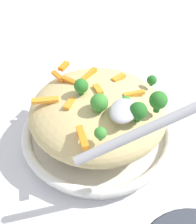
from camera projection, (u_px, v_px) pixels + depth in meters
name	position (u px, v px, depth m)	size (l,w,h in m)	color
ground_plane	(98.00, 139.00, 0.50)	(2.40, 2.40, 0.00)	silver
serving_bowl	(98.00, 132.00, 0.49)	(0.28, 0.28, 0.04)	white
pasta_mound	(98.00, 110.00, 0.45)	(0.24, 0.24, 0.09)	#D1BA7A
carrot_piece_0	(134.00, 94.00, 0.42)	(0.04, 0.01, 0.01)	orange
carrot_piece_1	(64.00, 66.00, 0.49)	(0.03, 0.01, 0.01)	orange
carrot_piece_2	(70.00, 103.00, 0.40)	(0.03, 0.01, 0.01)	orange
carrot_piece_3	(97.00, 89.00, 0.42)	(0.02, 0.01, 0.01)	orange
carrot_piece_4	(58.00, 76.00, 0.46)	(0.04, 0.01, 0.01)	orange
carrot_piece_5	(82.00, 137.00, 0.35)	(0.04, 0.01, 0.01)	orange
carrot_piece_6	(89.00, 75.00, 0.46)	(0.04, 0.01, 0.01)	orange
carrot_piece_7	(45.00, 100.00, 0.41)	(0.04, 0.01, 0.01)	orange
carrot_piece_8	(119.00, 78.00, 0.45)	(0.03, 0.01, 0.01)	orange
carrot_piece_9	(71.00, 82.00, 0.45)	(0.04, 0.01, 0.01)	orange
broccoli_floret_0	(158.00, 101.00, 0.38)	(0.03, 0.03, 0.04)	#296820
broccoli_floret_1	(152.00, 80.00, 0.44)	(0.02, 0.02, 0.02)	#205B1C
broccoli_floret_2	(126.00, 101.00, 0.39)	(0.02, 0.02, 0.02)	#377928
broccoli_floret_3	(99.00, 103.00, 0.38)	(0.03, 0.03, 0.03)	#377928
broccoli_floret_4	(100.00, 133.00, 0.34)	(0.02, 0.02, 0.02)	#377928
broccoli_floret_5	(138.00, 111.00, 0.37)	(0.03, 0.03, 0.03)	#205B1C
broccoli_floret_6	(81.00, 86.00, 0.41)	(0.02, 0.02, 0.03)	#296820
serving_spoon	(130.00, 117.00, 0.34)	(0.14, 0.15, 0.09)	#B7B7BC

